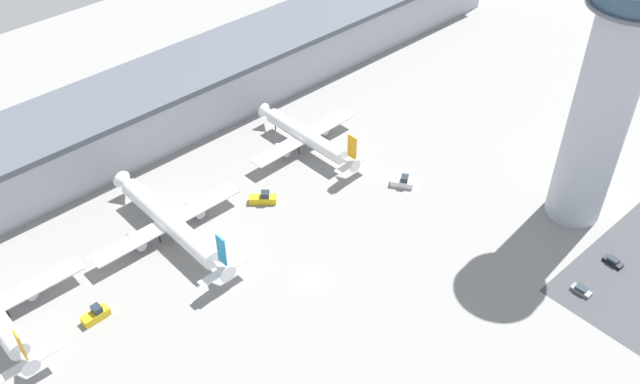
{
  "coord_description": "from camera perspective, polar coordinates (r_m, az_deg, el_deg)",
  "views": [
    {
      "loc": [
        -69.62,
        -78.83,
        113.11
      ],
      "look_at": [
        15.29,
        13.69,
        8.15
      ],
      "focal_mm": 40.0,
      "sensor_mm": 36.0,
      "label": 1
    }
  ],
  "objects": [
    {
      "name": "ground_plane",
      "position": [
        154.46,
        -0.75,
        -7.2
      ],
      "size": [
        1000.0,
        1000.0,
        0.0
      ],
      "primitive_type": "plane",
      "color": "gray"
    },
    {
      "name": "car_red_hatchback",
      "position": [
        170.59,
        22.39,
        -5.17
      ],
      "size": [
        2.07,
        4.44,
        1.48
      ],
      "color": "black",
      "rests_on": "ground"
    },
    {
      "name": "service_truck_fuel",
      "position": [
        178.93,
        6.61,
        0.79
      ],
      "size": [
        5.25,
        6.09,
        3.0
      ],
      "color": "black",
      "rests_on": "ground"
    },
    {
      "name": "service_truck_catering",
      "position": [
        153.83,
        -17.5,
        -9.34
      ],
      "size": [
        5.82,
        2.59,
        3.18
      ],
      "color": "black",
      "rests_on": "ground"
    },
    {
      "name": "control_tower",
      "position": [
        163.55,
        21.84,
        6.9
      ],
      "size": [
        17.97,
        17.97,
        63.23
      ],
      "color": "#ADB2BC",
      "rests_on": "ground"
    },
    {
      "name": "airplane_gate_charlie",
      "position": [
        187.93,
        -1.1,
        4.46
      ],
      "size": [
        33.77,
        35.42,
        12.69
      ],
      "color": "white",
      "rests_on": "ground"
    },
    {
      "name": "terminal_building",
      "position": [
        194.91,
        -14.74,
        5.91
      ],
      "size": [
        268.32,
        25.0,
        16.34
      ],
      "color": "#A3A8B2",
      "rests_on": "ground"
    },
    {
      "name": "airplane_gate_bravo",
      "position": [
        165.25,
        -11.9,
        -2.43
      ],
      "size": [
        37.86,
        43.19,
        13.74
      ],
      "color": "white",
      "rests_on": "ground"
    },
    {
      "name": "car_green_van",
      "position": [
        161.77,
        20.16,
        -7.4
      ],
      "size": [
        2.04,
        4.37,
        1.44
      ],
      "color": "black",
      "rests_on": "ground"
    },
    {
      "name": "service_truck_baggage",
      "position": [
        173.31,
        -4.57,
        -0.53
      ],
      "size": [
        6.36,
        6.1,
        3.16
      ],
      "color": "black",
      "rests_on": "ground"
    }
  ]
}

